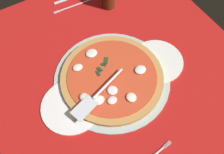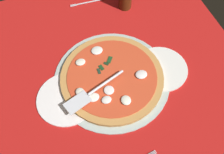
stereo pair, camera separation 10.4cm
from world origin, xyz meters
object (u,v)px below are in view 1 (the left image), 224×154
dinner_plate_right (71,106)px  pizza (112,77)px  pizza_server (97,95)px  place_setting_near (73,2)px  dinner_plate_left (157,61)px

dinner_plate_right → pizza: pizza is taller
pizza_server → place_setting_near: bearing=-125.7°
dinner_plate_right → pizza_server: 10.77cm
dinner_plate_right → pizza_server: pizza_server is taller
pizza_server → dinner_plate_right: bearing=-33.0°
dinner_plate_right → place_setting_near: bearing=-117.7°
dinner_plate_left → pizza: pizza is taller
dinner_plate_left → dinner_plate_right: size_ratio=0.95×
dinner_plate_left → place_setting_near: 50.82cm
dinner_plate_right → place_setting_near: size_ratio=1.06×
dinner_plate_right → pizza_server: (-9.76, 2.52, 3.78)cm
dinner_plate_right → pizza: 19.30cm
dinner_plate_left → place_setting_near: size_ratio=1.01×
place_setting_near → pizza: bearing=85.9°
pizza → dinner_plate_right: bearing=6.8°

